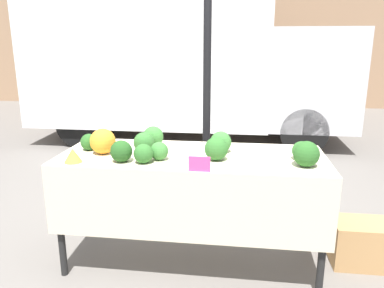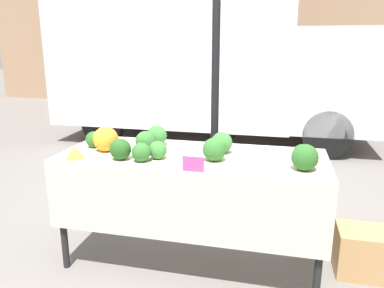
{
  "view_description": "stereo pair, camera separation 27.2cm",
  "coord_description": "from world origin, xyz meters",
  "px_view_note": "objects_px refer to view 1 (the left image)",
  "views": [
    {
      "loc": [
        0.34,
        -2.61,
        1.65
      ],
      "look_at": [
        0.0,
        0.0,
        0.95
      ],
      "focal_mm": 35.0,
      "sensor_mm": 36.0,
      "label": 1
    },
    {
      "loc": [
        0.61,
        -2.56,
        1.65
      ],
      "look_at": [
        0.0,
        0.0,
        0.95
      ],
      "focal_mm": 35.0,
      "sensor_mm": 36.0,
      "label": 2
    }
  ],
  "objects_px": {
    "orange_cauliflower": "(103,141)",
    "produce_crate": "(360,243)",
    "parked_truck": "(182,63)",
    "price_sign": "(199,164)"
  },
  "relations": [
    {
      "from": "parked_truck",
      "to": "produce_crate",
      "type": "bearing_deg",
      "value": -62.74
    },
    {
      "from": "price_sign",
      "to": "produce_crate",
      "type": "relative_size",
      "value": 0.33
    },
    {
      "from": "price_sign",
      "to": "parked_truck",
      "type": "bearing_deg",
      "value": 100.45
    },
    {
      "from": "orange_cauliflower",
      "to": "price_sign",
      "type": "height_order",
      "value": "orange_cauliflower"
    },
    {
      "from": "parked_truck",
      "to": "produce_crate",
      "type": "distance_m",
      "value": 4.51
    },
    {
      "from": "orange_cauliflower",
      "to": "produce_crate",
      "type": "relative_size",
      "value": 0.44
    },
    {
      "from": "parked_truck",
      "to": "produce_crate",
      "type": "relative_size",
      "value": 12.53
    },
    {
      "from": "orange_cauliflower",
      "to": "produce_crate",
      "type": "distance_m",
      "value": 2.1
    },
    {
      "from": "price_sign",
      "to": "produce_crate",
      "type": "height_order",
      "value": "price_sign"
    },
    {
      "from": "parked_truck",
      "to": "orange_cauliflower",
      "type": "height_order",
      "value": "parked_truck"
    }
  ]
}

